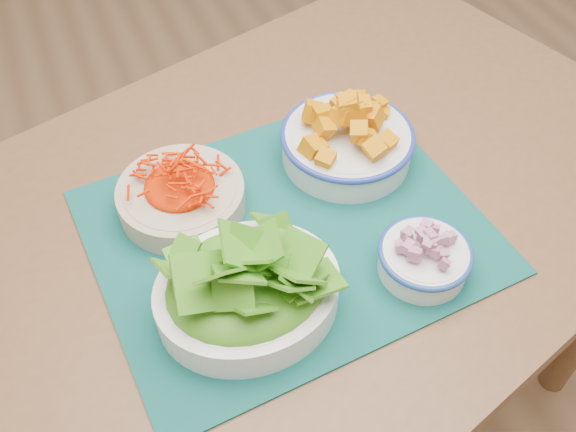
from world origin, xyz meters
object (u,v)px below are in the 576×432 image
Objects in this scene: table at (305,237)px; lettuce_bowl at (247,282)px; onion_bowl at (425,255)px; carrot_bowl at (181,192)px; squash_bowl at (348,135)px; placemat at (288,231)px.

lettuce_bowl is at bearing -150.07° from table.
onion_bowl is at bearing -8.26° from lettuce_bowl.
carrot_bowl is 0.80× the size of squash_bowl.
placemat is 0.14m from lettuce_bowl.
squash_bowl reaches higher than onion_bowl.
carrot_bowl is 0.34m from onion_bowl.
table is 0.27m from lettuce_bowl.
placemat is at bearing -143.65° from squash_bowl.
lettuce_bowl reaches higher than carrot_bowl.
squash_bowl is at bearing 40.31° from lettuce_bowl.
placemat is at bearing 45.69° from lettuce_bowl.
lettuce_bowl is 0.23m from onion_bowl.
lettuce_bowl is (-0.09, -0.10, 0.06)m from placemat.
squash_bowl is at bearing 89.92° from onion_bowl.
placemat is 2.29× the size of squash_bowl.
carrot_bowl is at bearing -179.03° from squash_bowl.
placemat is at bearing -38.33° from carrot_bowl.
placemat is 0.19m from onion_bowl.
squash_bowl is at bearing 31.81° from placemat.
carrot_bowl is at bearing 150.99° from table.
lettuce_bowl is at bearing -139.42° from squash_bowl.
onion_bowl reaches higher than table.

